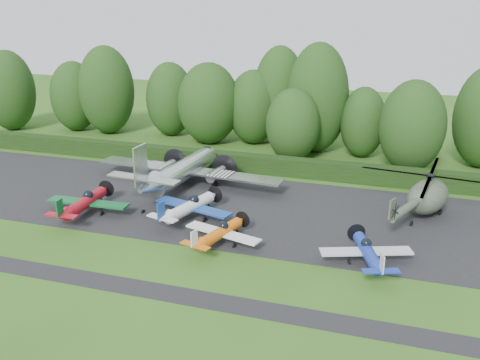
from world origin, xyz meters
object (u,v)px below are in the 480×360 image
(light_plane_red, at_px, (85,203))
(helicopter, at_px, (428,194))
(light_plane_blue, at_px, (368,252))
(transport_plane, at_px, (182,170))
(light_plane_orange, at_px, (220,233))
(light_plane_white, at_px, (190,207))

(light_plane_red, height_order, helicopter, helicopter)
(light_plane_blue, xyz_separation_m, helicopter, (4.27, 11.40, 1.00))
(light_plane_red, relative_size, helicopter, 0.58)
(light_plane_blue, bearing_deg, transport_plane, 169.83)
(light_plane_blue, distance_m, helicopter, 12.22)
(transport_plane, height_order, helicopter, transport_plane)
(light_plane_red, distance_m, light_plane_orange, 13.95)
(transport_plane, height_order, light_plane_red, transport_plane)
(transport_plane, xyz_separation_m, light_plane_white, (3.99, -7.63, -0.64))
(helicopter, bearing_deg, transport_plane, 157.31)
(helicopter, bearing_deg, light_plane_blue, -132.84)
(light_plane_white, xyz_separation_m, light_plane_blue, (15.96, -3.95, -0.13))
(transport_plane, distance_m, light_plane_white, 8.63)
(light_plane_orange, distance_m, helicopter, 19.69)
(light_plane_white, bearing_deg, light_plane_blue, -29.52)
(transport_plane, height_order, light_plane_white, transport_plane)
(light_plane_orange, bearing_deg, light_plane_red, 155.77)
(transport_plane, distance_m, light_plane_orange, 14.36)
(transport_plane, bearing_deg, light_plane_orange, -59.74)
(light_plane_white, distance_m, light_plane_orange, 5.93)
(transport_plane, relative_size, light_plane_white, 2.58)
(light_plane_white, bearing_deg, transport_plane, 101.96)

